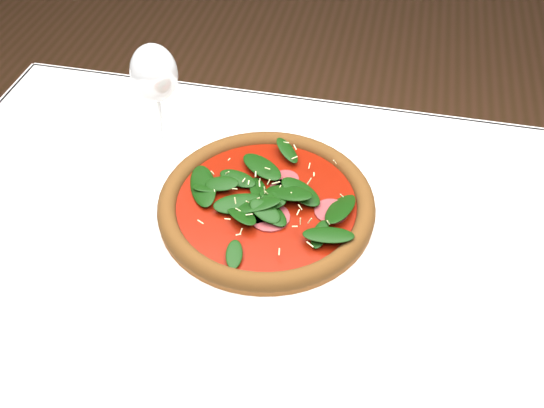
# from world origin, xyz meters

# --- Properties ---
(dining_table) EXTENTS (1.21, 0.81, 0.75)m
(dining_table) POSITION_xyz_m (0.00, 0.00, 0.65)
(dining_table) COLOR white
(dining_table) RESTS_ON ground
(plate) EXTENTS (0.39, 0.39, 0.02)m
(plate) POSITION_xyz_m (-0.03, 0.08, 0.76)
(plate) COLOR white
(plate) RESTS_ON dining_table
(pizza) EXTENTS (0.44, 0.44, 0.04)m
(pizza) POSITION_xyz_m (-0.03, 0.08, 0.78)
(pizza) COLOR #9C5A25
(pizza) RESTS_ON plate
(wine_glass) EXTENTS (0.08, 0.08, 0.19)m
(wine_glass) POSITION_xyz_m (-0.25, 0.22, 0.88)
(wine_glass) COLOR silver
(wine_glass) RESTS_ON dining_table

